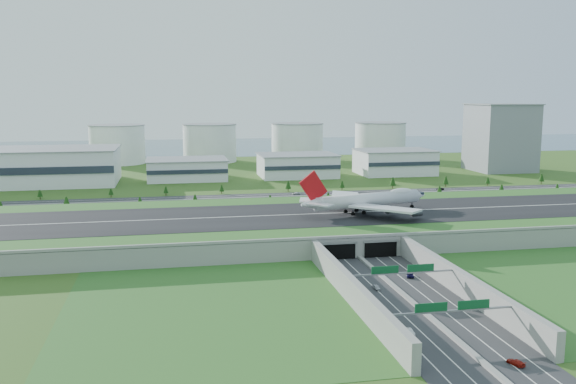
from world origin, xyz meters
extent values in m
plane|color=#33541A|center=(0.00, 0.00, 0.00)|extent=(1200.00, 1200.00, 0.00)
cube|color=gray|center=(0.00, 0.00, 4.00)|extent=(520.00, 100.00, 8.00)
cube|color=#275D20|center=(0.00, 0.00, 8.08)|extent=(520.00, 100.00, 0.16)
cube|color=black|center=(0.00, 0.00, 8.22)|extent=(520.00, 58.00, 0.12)
cube|color=silver|center=(0.00, 0.00, 8.30)|extent=(520.00, 0.90, 0.02)
cube|color=gray|center=(0.00, -49.40, 8.60)|extent=(520.00, 1.20, 1.20)
cube|color=#28282B|center=(0.00, -110.00, 0.06)|extent=(34.00, 120.00, 0.12)
cube|color=gray|center=(0.00, -110.00, 0.45)|extent=(1.60, 120.00, 0.90)
cube|color=gray|center=(-18.20, -100.00, 4.00)|extent=(2.40, 100.00, 8.00)
cube|color=gray|center=(18.20, -100.00, 4.00)|extent=(2.40, 100.00, 8.00)
cube|color=black|center=(-8.50, -50.20, 3.20)|extent=(13.00, 1.20, 6.00)
cube|color=black|center=(8.50, -50.20, 3.20)|extent=(13.00, 1.20, 6.00)
cylinder|color=gray|center=(-19.00, -95.00, 3.50)|extent=(0.70, 0.70, 7.00)
cylinder|color=gray|center=(19.00, -95.00, 3.50)|extent=(0.70, 0.70, 7.00)
cube|color=gray|center=(0.00, -95.00, 7.20)|extent=(38.00, 0.50, 0.50)
cube|color=#0C4C23|center=(-6.00, -95.10, 8.60)|extent=(9.00, 0.30, 2.40)
cube|color=#0C4C23|center=(6.00, -95.10, 8.60)|extent=(9.00, 0.30, 2.40)
cylinder|color=gray|center=(-19.00, -130.00, 3.50)|extent=(0.70, 0.70, 7.00)
cylinder|color=gray|center=(19.00, -130.00, 3.50)|extent=(0.70, 0.70, 7.00)
cube|color=gray|center=(0.00, -130.00, 7.20)|extent=(38.00, 0.50, 0.50)
cube|color=#0C4C23|center=(-6.00, -130.10, 8.60)|extent=(9.00, 0.30, 2.40)
cube|color=#0C4C23|center=(6.00, -130.10, 8.60)|extent=(9.00, 0.30, 2.40)
cube|color=#28282B|center=(0.00, 95.00, 0.06)|extent=(560.00, 36.00, 0.12)
cylinder|color=#3D2819|center=(-162.36, 73.00, 1.21)|extent=(0.50, 0.50, 2.41)
cone|color=#18320D|center=(-162.36, 73.00, 4.29)|extent=(3.75, 3.75, 4.83)
cylinder|color=#3D2819|center=(-128.56, 73.00, 1.47)|extent=(0.50, 0.50, 2.94)
cone|color=#18320D|center=(-128.56, 73.00, 5.22)|extent=(4.57, 4.57, 5.88)
cylinder|color=#3D2819|center=(-89.42, 73.00, 1.23)|extent=(0.50, 0.50, 2.45)
cone|color=#18320D|center=(-89.42, 73.00, 4.36)|extent=(3.82, 3.82, 4.91)
cylinder|color=#3D2819|center=(-58.82, 73.00, 1.29)|extent=(0.50, 0.50, 2.58)
cone|color=#18320D|center=(-58.82, 73.00, 4.59)|extent=(4.01, 4.01, 5.16)
cylinder|color=#3D2819|center=(-15.48, 73.00, 1.03)|extent=(0.50, 0.50, 2.06)
cone|color=#18320D|center=(-15.48, 73.00, 3.67)|extent=(3.21, 3.21, 4.12)
cylinder|color=#3D2819|center=(19.39, 73.00, 1.09)|extent=(0.50, 0.50, 2.19)
cone|color=#18320D|center=(19.39, 73.00, 3.89)|extent=(3.40, 3.40, 4.37)
cylinder|color=#3D2819|center=(57.62, 73.00, 1.04)|extent=(0.50, 0.50, 2.08)
cone|color=#18320D|center=(57.62, 73.00, 3.70)|extent=(3.24, 3.24, 4.17)
cylinder|color=#3D2819|center=(90.06, 73.00, 1.39)|extent=(0.50, 0.50, 2.78)
cone|color=#18320D|center=(90.06, 73.00, 4.94)|extent=(4.32, 4.32, 5.55)
cylinder|color=#3D2819|center=(131.72, 73.00, 1.38)|extent=(0.50, 0.50, 2.77)
cone|color=#18320D|center=(131.72, 73.00, 4.92)|extent=(4.31, 4.31, 5.54)
cylinder|color=#3D2819|center=(170.69, 73.00, 1.22)|extent=(0.50, 0.50, 2.44)
cone|color=#18320D|center=(170.69, 73.00, 4.34)|extent=(3.80, 3.80, 4.88)
cylinder|color=#3D2819|center=(-151.01, 117.00, 1.05)|extent=(0.50, 0.50, 2.10)
cone|color=#18320D|center=(-151.01, 117.00, 3.74)|extent=(3.27, 3.27, 4.20)
cylinder|color=#3D2819|center=(-109.08, 117.00, 1.01)|extent=(0.50, 0.50, 2.01)
cone|color=#18320D|center=(-109.08, 117.00, 3.58)|extent=(3.13, 3.13, 4.02)
cylinder|color=#3D2819|center=(-75.38, 117.00, 1.03)|extent=(0.50, 0.50, 2.05)
cone|color=#18320D|center=(-75.38, 117.00, 3.65)|extent=(3.19, 3.19, 4.10)
cylinder|color=#3D2819|center=(-40.09, 117.00, 1.04)|extent=(0.50, 0.50, 2.08)
cone|color=#18320D|center=(-40.09, 117.00, 3.70)|extent=(3.24, 3.24, 4.16)
cylinder|color=#3D2819|center=(3.70, 117.00, 1.28)|extent=(0.50, 0.50, 2.56)
cone|color=#18320D|center=(3.70, 117.00, 4.55)|extent=(3.98, 3.98, 5.12)
cylinder|color=#3D2819|center=(40.51, 117.00, 1.11)|extent=(0.50, 0.50, 2.22)
cone|color=#18320D|center=(40.51, 117.00, 3.95)|extent=(3.45, 3.45, 4.44)
cylinder|color=#3D2819|center=(76.31, 117.00, 1.38)|extent=(0.50, 0.50, 2.76)
cone|color=#18320D|center=(76.31, 117.00, 4.91)|extent=(4.30, 4.30, 5.53)
cylinder|color=#3D2819|center=(114.98, 117.00, 1.31)|extent=(0.50, 0.50, 2.62)
cone|color=#18320D|center=(114.98, 117.00, 4.66)|extent=(4.07, 4.07, 5.24)
cylinder|color=#3D2819|center=(146.69, 117.00, 1.07)|extent=(0.50, 0.50, 2.15)
cone|color=#18320D|center=(146.69, 117.00, 3.82)|extent=(3.34, 3.34, 4.30)
cylinder|color=#3D2819|center=(188.46, 117.00, 1.29)|extent=(0.50, 0.50, 2.58)
cone|color=#18320D|center=(188.46, 117.00, 4.59)|extent=(4.02, 4.02, 5.17)
cube|color=silver|center=(-170.00, 185.00, 12.50)|extent=(120.00, 60.00, 25.00)
cube|color=silver|center=(-60.00, 190.00, 7.50)|extent=(58.00, 42.00, 15.00)
cube|color=silver|center=(25.00, 190.00, 8.50)|extent=(58.00, 42.00, 17.00)
cube|color=silver|center=(105.00, 190.00, 9.50)|extent=(58.00, 42.00, 19.00)
cube|color=gray|center=(200.00, 195.00, 27.50)|extent=(46.00, 46.00, 55.00)
cylinder|color=silver|center=(-120.00, 310.00, 17.50)|extent=(50.00, 50.00, 35.00)
cylinder|color=silver|center=(-35.00, 310.00, 17.50)|extent=(50.00, 50.00, 35.00)
cylinder|color=silver|center=(50.00, 310.00, 17.50)|extent=(50.00, 50.00, 35.00)
cylinder|color=silver|center=(135.00, 310.00, 17.50)|extent=(50.00, 50.00, 35.00)
cube|color=#38576B|center=(0.00, 480.00, 0.03)|extent=(1200.00, 260.00, 0.06)
cylinder|color=silver|center=(19.27, -0.75, 14.13)|extent=(56.22, 21.08, 6.46)
cone|color=silver|center=(48.48, 7.21, 14.13)|extent=(9.49, 8.35, 6.46)
cone|color=silver|center=(-9.93, -8.70, 14.54)|extent=(11.43, 8.88, 6.46)
ellipsoid|color=silver|center=(37.81, 4.30, 16.46)|extent=(14.61, 8.47, 3.97)
cube|color=silver|center=(21.83, -17.83, 13.12)|extent=(31.15, 30.21, 1.59)
cube|color=silver|center=(12.82, 15.27, 13.12)|extent=(21.32, 32.78, 1.59)
cylinder|color=#38383D|center=(27.10, -11.17, 10.90)|extent=(5.86, 4.30, 3.03)
cylinder|color=#38383D|center=(35.69, -20.33, 10.90)|extent=(5.86, 4.30, 3.03)
cylinder|color=#38383D|center=(20.74, 12.20, 10.90)|extent=(5.86, 4.30, 3.03)
cylinder|color=#38383D|center=(23.49, 24.46, 10.90)|extent=(5.86, 4.30, 3.03)
cube|color=silver|center=(-7.24, -14.76, 15.34)|extent=(12.14, 12.11, 0.61)
cube|color=silver|center=(-10.68, -2.11, 15.34)|extent=(8.68, 12.28, 0.61)
cube|color=#B50C13|center=(-8.96, -8.44, 22.20)|extent=(14.12, 4.66, 15.13)
cylinder|color=black|center=(44.43, 6.10, 8.83)|extent=(1.92, 0.71, 1.92)
cylinder|color=black|center=(16.23, -4.92, 8.83)|extent=(1.92, 0.71, 1.92)
cylinder|color=black|center=(14.53, 1.31, 8.83)|extent=(1.92, 0.71, 1.92)
cylinder|color=black|center=(10.39, -6.51, 8.83)|extent=(1.92, 0.71, 1.92)
cylinder|color=black|center=(8.69, -0.28, 8.83)|extent=(1.92, 0.71, 1.92)
imported|color=#B8B8BD|center=(-6.46, -88.60, 0.85)|extent=(2.08, 4.40, 1.46)
imported|color=white|center=(-10.17, -126.20, 0.81)|extent=(1.78, 4.30, 1.38)
imported|color=#0E0B37|center=(9.86, -77.61, 0.83)|extent=(3.94, 5.62, 1.42)
imported|color=maroon|center=(7.31, -148.97, 0.81)|extent=(3.34, 5.15, 1.39)
imported|color=black|center=(104.86, 103.46, 0.94)|extent=(5.26, 2.73, 1.65)
imported|color=#A6A6AA|center=(168.53, 88.63, 0.94)|extent=(6.45, 4.47, 1.64)
imported|color=silver|center=(6.28, 103.97, 0.91)|extent=(5.55, 2.50, 1.58)
camera|label=1|loc=(-71.46, -272.22, 63.55)|focal=38.00mm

